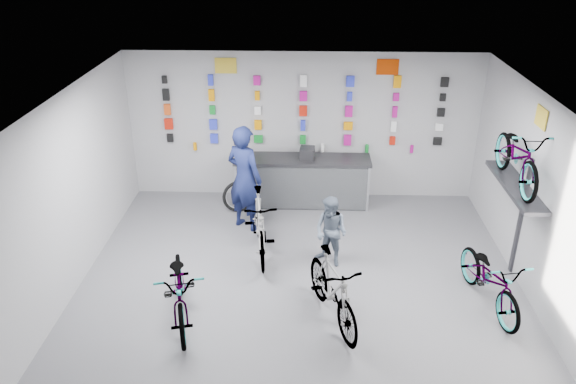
{
  "coord_description": "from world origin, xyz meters",
  "views": [
    {
      "loc": [
        0.07,
        -6.73,
        5.21
      ],
      "look_at": [
        -0.21,
        1.4,
        1.29
      ],
      "focal_mm": 35.0,
      "sensor_mm": 36.0,
      "label": 1
    }
  ],
  "objects_px": {
    "clerk": "(245,178)",
    "bike_center": "(333,289)",
    "bike_left": "(180,289)",
    "customer": "(331,232)",
    "counter": "(302,182)",
    "bike_right": "(490,278)",
    "bike_service": "(260,224)"
  },
  "relations": [
    {
      "from": "bike_center",
      "to": "customer",
      "type": "distance_m",
      "value": 1.51
    },
    {
      "from": "bike_right",
      "to": "customer",
      "type": "bearing_deg",
      "value": 144.41
    },
    {
      "from": "bike_service",
      "to": "customer",
      "type": "bearing_deg",
      "value": -21.71
    },
    {
      "from": "bike_center",
      "to": "counter",
      "type": "bearing_deg",
      "value": 77.56
    },
    {
      "from": "bike_center",
      "to": "bike_service",
      "type": "height_order",
      "value": "bike_service"
    },
    {
      "from": "counter",
      "to": "bike_left",
      "type": "bearing_deg",
      "value": -114.36
    },
    {
      "from": "counter",
      "to": "clerk",
      "type": "xyz_separation_m",
      "value": [
        -1.04,
        -1.0,
        0.52
      ]
    },
    {
      "from": "bike_center",
      "to": "bike_left",
      "type": "bearing_deg",
      "value": 160.66
    },
    {
      "from": "bike_left",
      "to": "bike_service",
      "type": "relative_size",
      "value": 1.02
    },
    {
      "from": "counter",
      "to": "bike_center",
      "type": "distance_m",
      "value": 3.75
    },
    {
      "from": "counter",
      "to": "bike_right",
      "type": "relative_size",
      "value": 1.51
    },
    {
      "from": "customer",
      "to": "bike_left",
      "type": "bearing_deg",
      "value": -109.52
    },
    {
      "from": "counter",
      "to": "bike_center",
      "type": "bearing_deg",
      "value": -82.7
    },
    {
      "from": "bike_center",
      "to": "bike_service",
      "type": "xyz_separation_m",
      "value": [
        -1.18,
        1.79,
        0.03
      ]
    },
    {
      "from": "bike_center",
      "to": "bike_right",
      "type": "relative_size",
      "value": 0.99
    },
    {
      "from": "bike_left",
      "to": "bike_service",
      "type": "height_order",
      "value": "bike_service"
    },
    {
      "from": "bike_center",
      "to": "bike_right",
      "type": "height_order",
      "value": "bike_center"
    },
    {
      "from": "clerk",
      "to": "customer",
      "type": "xyz_separation_m",
      "value": [
        1.54,
        -1.22,
        -0.39
      ]
    },
    {
      "from": "clerk",
      "to": "bike_center",
      "type": "bearing_deg",
      "value": 151.47
    },
    {
      "from": "bike_center",
      "to": "bike_right",
      "type": "bearing_deg",
      "value": -9.01
    },
    {
      "from": "bike_service",
      "to": "clerk",
      "type": "height_order",
      "value": "clerk"
    },
    {
      "from": "customer",
      "to": "bike_service",
      "type": "bearing_deg",
      "value": -157.88
    },
    {
      "from": "counter",
      "to": "customer",
      "type": "bearing_deg",
      "value": -77.26
    },
    {
      "from": "counter",
      "to": "bike_left",
      "type": "relative_size",
      "value": 1.43
    },
    {
      "from": "counter",
      "to": "customer",
      "type": "height_order",
      "value": "customer"
    },
    {
      "from": "bike_left",
      "to": "clerk",
      "type": "height_order",
      "value": "clerk"
    },
    {
      "from": "bike_right",
      "to": "bike_center",
      "type": "bearing_deg",
      "value": 179.67
    },
    {
      "from": "counter",
      "to": "customer",
      "type": "xyz_separation_m",
      "value": [
        0.5,
        -2.21,
        0.12
      ]
    },
    {
      "from": "bike_left",
      "to": "bike_right",
      "type": "height_order",
      "value": "bike_left"
    },
    {
      "from": "bike_service",
      "to": "customer",
      "type": "xyz_separation_m",
      "value": [
        1.2,
        -0.29,
        0.05
      ]
    },
    {
      "from": "bike_right",
      "to": "customer",
      "type": "height_order",
      "value": "customer"
    },
    {
      "from": "counter",
      "to": "clerk",
      "type": "height_order",
      "value": "clerk"
    }
  ]
}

